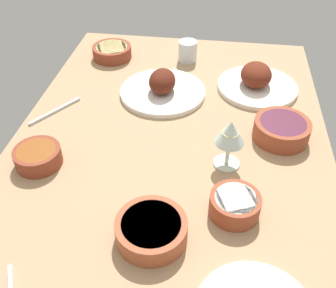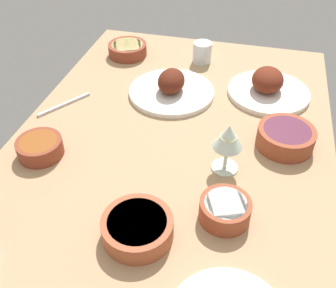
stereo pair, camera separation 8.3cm
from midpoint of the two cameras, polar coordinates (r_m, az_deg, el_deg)
dining_table at (r=107.15cm, az=-2.23°, el=-1.70°), size 140.00×90.00×4.00cm
plate_near_viewer at (r=132.01cm, az=11.31°, el=9.09°), size 26.65×26.65×8.80cm
plate_far_side at (r=126.91cm, az=-2.73°, el=8.28°), size 28.14×28.14×8.67cm
bowl_pasta at (r=151.08cm, az=-9.96°, el=13.40°), size 14.61×14.61×4.55cm
bowl_sauce at (r=84.31cm, az=-5.41°, el=-12.66°), size 15.69×15.69×4.94cm
bowl_cream at (r=88.86cm, az=7.26°, el=-9.01°), size 11.72×11.72×5.16cm
bowl_onions at (r=111.33cm, az=14.53°, el=2.07°), size 15.73×15.73×5.59cm
bowl_soup at (r=107.01cm, az=-20.98°, el=-1.76°), size 12.25×12.25×4.68cm
wine_glass at (r=95.60cm, az=6.81°, el=1.28°), size 7.60×7.60×14.00cm
water_tumbler at (r=146.49cm, az=1.17°, el=13.66°), size 6.96×6.96×7.54cm
fork_loose at (r=125.71cm, az=-18.30°, el=4.65°), size 16.05×11.20×0.80cm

